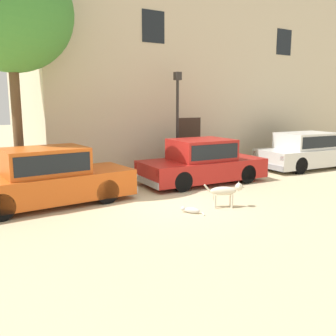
{
  "coord_description": "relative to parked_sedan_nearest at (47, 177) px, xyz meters",
  "views": [
    {
      "loc": [
        -5.1,
        -8.44,
        2.7
      ],
      "look_at": [
        0.15,
        0.2,
        0.9
      ],
      "focal_mm": 39.62,
      "sensor_mm": 36.0,
      "label": 1
    }
  ],
  "objects": [
    {
      "name": "stray_cat",
      "position": [
        2.82,
        -2.58,
        -0.67
      ],
      "size": [
        0.41,
        0.61,
        0.16
      ],
      "rotation": [
        0.0,
        0.0,
        2.2
      ],
      "color": "beige",
      "rests_on": "ground_plane"
    },
    {
      "name": "parked_sedan_nearest",
      "position": [
        0.0,
        0.0,
        0.0
      ],
      "size": [
        4.68,
        1.95,
        1.53
      ],
      "rotation": [
        0.0,
        0.0,
        0.06
      ],
      "color": "#D15619",
      "rests_on": "ground_plane"
    },
    {
      "name": "parked_sedan_third",
      "position": [
        10.61,
        0.16,
        -0.01
      ],
      "size": [
        4.8,
        2.09,
        1.47
      ],
      "rotation": [
        0.0,
        0.0,
        -0.07
      ],
      "color": "silver",
      "rests_on": "ground_plane"
    },
    {
      "name": "street_lamp",
      "position": [
        5.01,
        1.46,
        1.65
      ],
      "size": [
        0.22,
        0.22,
        3.75
      ],
      "color": "#2D2B28",
      "rests_on": "ground_plane"
    },
    {
      "name": "apartment_block",
      "position": [
        8.37,
        5.7,
        3.2
      ],
      "size": [
        15.65,
        7.01,
        7.9
      ],
      "color": "beige",
      "rests_on": "ground_plane"
    },
    {
      "name": "acacia_tree_left",
      "position": [
        -0.42,
        1.35,
        4.34
      ],
      "size": [
        3.41,
        3.07,
        6.73
      ],
      "color": "brown",
      "rests_on": "ground_plane"
    },
    {
      "name": "parked_sedan_second",
      "position": [
        5.16,
        0.14,
        -0.02
      ],
      "size": [
        4.43,
        2.02,
        1.48
      ],
      "rotation": [
        0.0,
        0.0,
        -0.05
      ],
      "color": "#AD1E19",
      "rests_on": "ground_plane"
    },
    {
      "name": "stray_dog_spotted",
      "position": [
        3.89,
        -2.65,
        -0.31
      ],
      "size": [
        0.98,
        0.59,
        0.68
      ],
      "rotation": [
        0.0,
        0.0,
        5.78
      ],
      "color": "beige",
      "rests_on": "ground_plane"
    },
    {
      "name": "ground_plane",
      "position": [
        2.87,
        -1.38,
        -0.75
      ],
      "size": [
        80.0,
        80.0,
        0.0
      ],
      "primitive_type": "plane",
      "color": "#CCB78E"
    }
  ]
}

